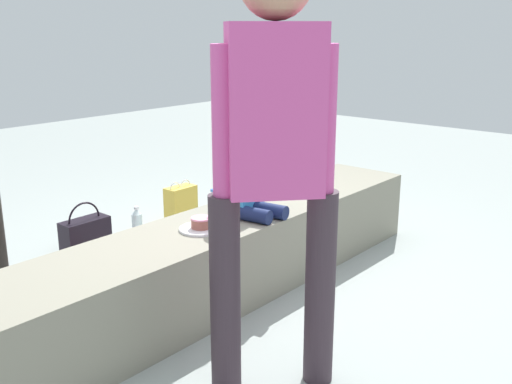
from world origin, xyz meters
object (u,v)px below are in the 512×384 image
Objects in this scene: gift_bag at (181,205)px; party_cup_red at (99,259)px; adult_standing at (274,139)px; cake_plate at (201,226)px; water_bottle_far_side at (213,204)px; child_seated at (246,176)px; handbag_black_leather at (86,235)px; water_bottle_near_gift at (137,225)px.

party_cup_red is at bearing -164.75° from gift_bag.
cake_plate is at bearing 67.53° from adult_standing.
water_bottle_far_side reaches higher than party_cup_red.
party_cup_red is (0.26, 1.54, -0.95)m from adult_standing.
adult_standing reaches higher than child_seated.
adult_standing is 5.00× the size of handbag_black_leather.
cake_plate reaches higher than water_bottle_near_gift.
water_bottle_far_side is (0.78, 1.03, -0.54)m from child_seated.
gift_bag is 3.33× the size of party_cup_red.
handbag_black_leather is (-0.27, 1.12, -0.52)m from child_seated.
water_bottle_near_gift is 0.36m from handbag_black_leather.
cake_plate is 2.36× the size of party_cup_red.
gift_bag is at bearing 5.96° from water_bottle_near_gift.
water_bottle_far_side is at bearing -5.13° from handbag_black_leather.
cake_plate is 0.94m from party_cup_red.
child_seated is 1.26m from handbag_black_leather.
child_seated reaches higher than party_cup_red.
water_bottle_far_side is at bearing 50.81° from adult_standing.
adult_standing is 2.38m from water_bottle_far_side.
water_bottle_far_side is 2.23× the size of party_cup_red.
gift_bag reaches higher than party_cup_red.
adult_standing reaches higher than gift_bag.
adult_standing is 1.82m from party_cup_red.
child_seated reaches higher than cake_plate.
gift_bag is 0.96× the size of handbag_black_leather.
handbag_black_leather is at bearing 71.73° from party_cup_red.
adult_standing is at bearing -131.91° from child_seated.
party_cup_red is (-0.03, 0.85, -0.39)m from cake_plate.
water_bottle_near_gift is 0.49m from party_cup_red.
cake_plate is at bearing -137.30° from water_bottle_far_side.
water_bottle_far_side is (0.26, -0.07, -0.04)m from gift_bag.
handbag_black_leather reaches higher than water_bottle_near_gift.
cake_plate is 0.68× the size of handbag_black_leather.
cake_plate is 1.42m from gift_bag.
cake_plate is at bearing -93.07° from handbag_black_leather.
adult_standing is at bearing -122.57° from gift_bag.
party_cup_red is at bearing 80.55° from adult_standing.
water_bottle_near_gift is 0.69m from water_bottle_far_side.
gift_bag is (1.13, 1.78, -0.86)m from adult_standing.
water_bottle_far_side is 0.64× the size of handbag_black_leather.
water_bottle_near_gift is at bearing 23.71° from party_cup_red.
adult_standing is at bearing -111.94° from water_bottle_near_gift.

